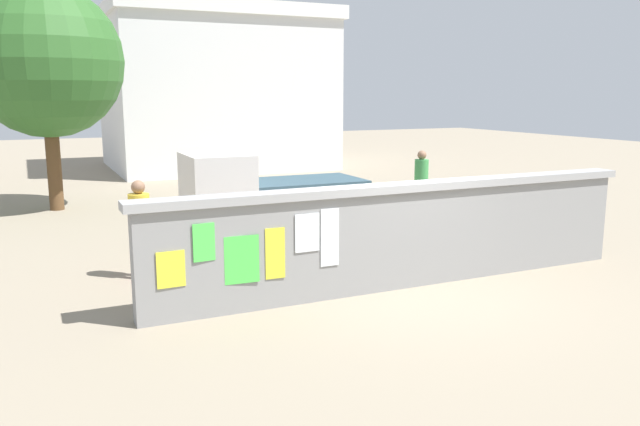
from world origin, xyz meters
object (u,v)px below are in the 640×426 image
auto_rickshaw_truck (266,199)px  person_walking (140,219)px  bicycle_near (445,235)px  motorcycle (475,211)px  tree_roadside (46,62)px  person_bystander (421,176)px

auto_rickshaw_truck → person_walking: 3.10m
bicycle_near → person_walking: 5.53m
motorcycle → bicycle_near: (-1.80, -1.39, -0.10)m
motorcycle → tree_roadside: (-8.20, 6.72, 3.31)m
tree_roadside → bicycle_near: bearing=-51.7°
motorcycle → bicycle_near: bicycle_near is taller
person_walking → motorcycle: bearing=4.6°
bicycle_near → tree_roadside: 10.88m
motorcycle → person_walking: 7.28m
person_walking → person_bystander: bearing=19.9°
motorcycle → person_walking: bearing=-175.4°
auto_rickshaw_truck → tree_roadside: tree_roadside is taller
bicycle_near → tree_roadside: (-6.40, 8.11, 3.41)m
bicycle_near → auto_rickshaw_truck: bearing=139.8°
person_walking → tree_roadside: tree_roadside is taller
bicycle_near → person_walking: (-5.44, 0.81, 0.62)m
motorcycle → tree_roadside: 11.10m
bicycle_near → person_bystander: person_bystander is taller
person_bystander → person_walking: bearing=-160.1°
person_walking → tree_roadside: 7.87m
person_bystander → motorcycle: bearing=-88.6°
person_walking → person_bystander: 7.64m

